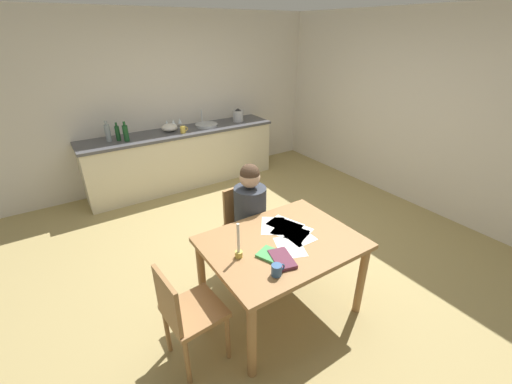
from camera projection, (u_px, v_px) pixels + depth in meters
name	position (u px, v px, depth m)	size (l,w,h in m)	color
ground_plane	(260.00, 252.00, 3.83)	(5.20, 5.20, 0.04)	tan
wall_back	(169.00, 101.00, 5.18)	(5.20, 0.12, 2.60)	silver
wall_right	(417.00, 111.00, 4.52)	(0.12, 5.20, 2.60)	silver
kitchen_counter	(183.00, 157.00, 5.29)	(3.02, 0.64, 0.90)	beige
dining_table	(282.00, 251.00, 2.76)	(1.26, 0.95, 0.74)	#9E7042
chair_at_table	(246.00, 224.00, 3.40)	(0.43, 0.43, 0.89)	#9E7042
person_seated	(254.00, 215.00, 3.22)	(0.35, 0.61, 1.19)	#333842
chair_side_empty	(187.00, 312.00, 2.36)	(0.43, 0.43, 0.87)	#9E7042
coffee_mug	(277.00, 270.00, 2.32)	(0.11, 0.08, 0.09)	#33598C
candlestick	(239.00, 248.00, 2.49)	(0.06, 0.06, 0.30)	gold
book_magazine	(282.00, 259.00, 2.48)	(0.15, 0.25, 0.03)	#5D2A3C
book_cookery	(272.00, 256.00, 2.52)	(0.16, 0.22, 0.02)	#459B51
paper_letter	(273.00, 226.00, 2.92)	(0.21, 0.30, 0.00)	white
paper_bill	(285.00, 224.00, 2.94)	(0.21, 0.30, 0.00)	white
paper_envelope	(290.00, 232.00, 2.83)	(0.21, 0.30, 0.00)	white
paper_receipt	(297.00, 235.00, 2.79)	(0.21, 0.30, 0.00)	white
paper_notice	(290.00, 247.00, 2.64)	(0.21, 0.30, 0.00)	white
paper_flyer	(294.00, 229.00, 2.87)	(0.21, 0.30, 0.00)	white
sink_unit	(206.00, 125.00, 5.31)	(0.36, 0.36, 0.24)	#B2B7BC
bottle_oil	(108.00, 133.00, 4.55)	(0.08, 0.08, 0.29)	#8C999E
bottle_vinegar	(118.00, 133.00, 4.59)	(0.06, 0.06, 0.26)	#194C23
bottle_wine_red	(126.00, 133.00, 4.56)	(0.07, 0.07, 0.28)	#194C23
mixing_bowl	(170.00, 127.00, 5.04)	(0.25, 0.25, 0.11)	white
stovetop_kettle	(238.00, 115.00, 5.56)	(0.18, 0.18, 0.22)	#B7BABF
wine_glass_near_sink	(180.00, 121.00, 5.19)	(0.07, 0.07, 0.15)	silver
wine_glass_by_kettle	(173.00, 122.00, 5.13)	(0.07, 0.07, 0.15)	silver
wine_glass_back_left	(167.00, 123.00, 5.08)	(0.07, 0.07, 0.15)	silver
teacup_on_counter	(183.00, 130.00, 4.95)	(0.12, 0.08, 0.10)	#F2CC4C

